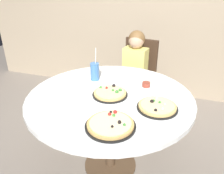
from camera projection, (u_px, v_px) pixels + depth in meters
The scene contains 9 objects.
ground_plane at pixel (110, 165), 2.13m from camera, with size 8.00×8.00×0.00m, color slate.
dining_table at pixel (110, 104), 1.84m from camera, with size 1.33×1.33×0.75m.
chair_wooden at pixel (138, 75), 2.74m from camera, with size 0.45×0.45×0.95m.
diner_child at pixel (132, 84), 2.62m from camera, with size 0.30×0.43×1.08m.
pizza_veggie at pixel (111, 125), 1.42m from camera, with size 0.33×0.33×0.05m.
pizza_cheese at pixel (110, 93), 1.79m from camera, with size 0.28×0.28×0.05m.
pizza_pepperoni at pixel (157, 107), 1.61m from camera, with size 0.29×0.29×0.05m.
soda_cup at pixel (95, 72), 2.04m from camera, with size 0.08×0.08×0.31m.
sauce_bowl at pixel (146, 84), 1.93m from camera, with size 0.07×0.07×0.04m, color brown.
Camera 1 is at (0.52, -1.50, 1.60)m, focal length 36.04 mm.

